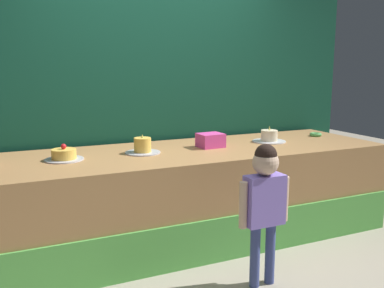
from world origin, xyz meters
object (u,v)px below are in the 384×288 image
(pink_box, at_px, (211,140))
(cake_center_left, at_px, (64,155))
(child_figure, at_px, (264,196))
(cake_far_right, at_px, (269,137))
(donut, at_px, (316,134))
(cake_center_right, at_px, (143,147))

(pink_box, xyz_separation_m, cake_center_left, (-1.28, -0.01, -0.02))
(cake_center_left, bearing_deg, pink_box, 0.40)
(child_figure, height_order, pink_box, child_figure)
(cake_center_left, xyz_separation_m, cake_far_right, (1.92, 0.02, 0.01))
(donut, xyz_separation_m, cake_center_right, (-1.92, -0.10, 0.04))
(donut, bearing_deg, child_figure, -141.15)
(cake_center_left, distance_m, cake_far_right, 1.92)
(pink_box, xyz_separation_m, donut, (1.28, 0.09, -0.05))
(cake_center_left, xyz_separation_m, cake_center_right, (0.64, 0.01, 0.01))
(cake_center_left, relative_size, cake_center_right, 1.01)
(pink_box, relative_size, cake_far_right, 0.68)
(child_figure, relative_size, cake_far_right, 3.17)
(cake_center_right, bearing_deg, cake_far_right, 0.65)
(child_figure, xyz_separation_m, cake_far_right, (0.74, 1.03, 0.20))
(child_figure, bearing_deg, cake_center_left, 139.41)
(donut, relative_size, cake_center_right, 0.42)
(child_figure, xyz_separation_m, donut, (1.38, 1.11, 0.17))
(donut, height_order, cake_center_right, cake_center_right)
(pink_box, relative_size, cake_center_left, 0.73)
(child_figure, distance_m, cake_center_right, 1.17)
(cake_center_left, bearing_deg, cake_far_right, 0.59)
(pink_box, distance_m, donut, 1.29)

